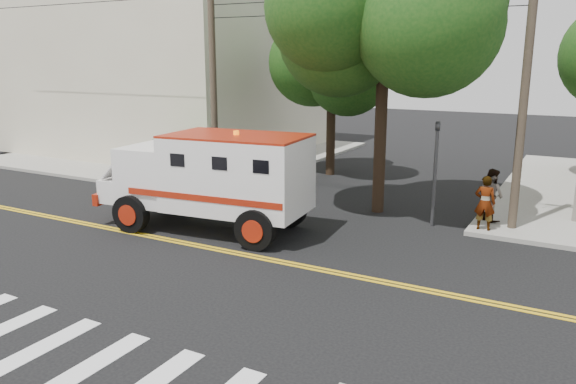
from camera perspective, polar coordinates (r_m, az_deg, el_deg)
The scene contains 13 objects.
ground at distance 16.50m, azimuth -3.73°, elevation -6.53°, with size 100.00×100.00×0.00m, color black.
sidewalk_nw at distance 34.86m, azimuth -10.56°, elevation 4.01°, with size 17.00×17.00×0.15m, color gray.
building_left at distance 36.85m, azimuth -11.86°, elevation 12.38°, with size 16.00×14.00×10.00m, color beige.
utility_pole_left at distance 23.67m, azimuth -7.59°, elevation 10.57°, with size 0.28×0.28×9.00m, color #382D23.
utility_pole_right at distance 19.39m, azimuth 22.88°, elevation 9.06°, with size 0.28×0.28×9.00m, color #382D23.
tree_main at distance 20.37m, azimuth 10.77°, elevation 17.63°, with size 6.08×5.70×9.85m.
tree_left at distance 27.19m, azimuth 4.94°, elevation 13.58°, with size 4.48×4.20×7.70m.
traffic_signal at distance 19.50m, azimuth 14.77°, elevation 2.94°, with size 0.15×0.18×3.60m.
accessibility_sign at distance 24.51m, azimuth -8.26°, elevation 3.26°, with size 0.45×0.10×2.02m.
palm_planter at distance 25.56m, azimuth -9.89°, elevation 4.26°, with size 3.52×2.63×2.36m.
armored_truck at distance 18.64m, azimuth -7.71°, elevation 1.64°, with size 7.41×3.52×3.27m.
pedestrian_a at distance 19.31m, azimuth 19.37°, elevation -1.04°, with size 0.66×0.43×1.81m, color gray.
pedestrian_b at distance 20.49m, azimuth 19.97°, elevation -0.27°, with size 0.89×0.69×1.82m, color gray.
Camera 1 is at (8.41, -13.04, 5.61)m, focal length 35.00 mm.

